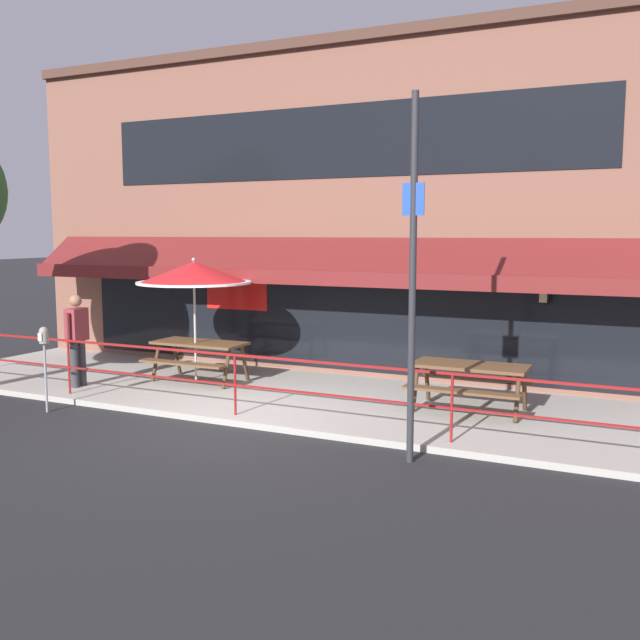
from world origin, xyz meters
TOP-DOWN VIEW (x-y plane):
  - ground_plane at (0.00, 0.00)m, footprint 120.00×120.00m
  - patio_deck at (0.00, 2.00)m, footprint 15.00×4.00m
  - restaurant_building at (0.00, 4.22)m, footprint 15.00×1.60m
  - patio_railing at (0.00, 0.30)m, footprint 13.84×0.04m
  - picnic_table_left at (-1.98, 2.19)m, footprint 1.80×1.42m
  - picnic_table_centre at (3.26, 2.09)m, footprint 1.80×1.42m
  - patio_umbrella_left at (-1.98, 2.05)m, footprint 2.14×2.14m
  - pedestrian_walking at (-3.75, 0.83)m, footprint 0.27×0.62m
  - parking_meter_near at (-3.10, -0.56)m, footprint 0.15×0.16m
  - street_sign_pole at (3.11, -0.45)m, footprint 0.28×0.09m

SIDE VIEW (x-z plane):
  - ground_plane at x=0.00m, z-range 0.00..0.00m
  - patio_deck at x=0.00m, z-range 0.00..0.10m
  - picnic_table_left at x=-1.98m, z-range 0.33..1.08m
  - picnic_table_centre at x=3.26m, z-range 0.33..1.08m
  - patio_railing at x=0.00m, z-range 0.32..1.28m
  - pedestrian_walking at x=-3.75m, z-range 0.20..1.91m
  - parking_meter_near at x=-3.10m, z-range 0.44..1.86m
  - patio_umbrella_left at x=-1.98m, z-range 0.99..3.37m
  - street_sign_pole at x=3.11m, z-range 0.06..4.71m
  - restaurant_building at x=0.00m, z-range -0.02..6.72m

